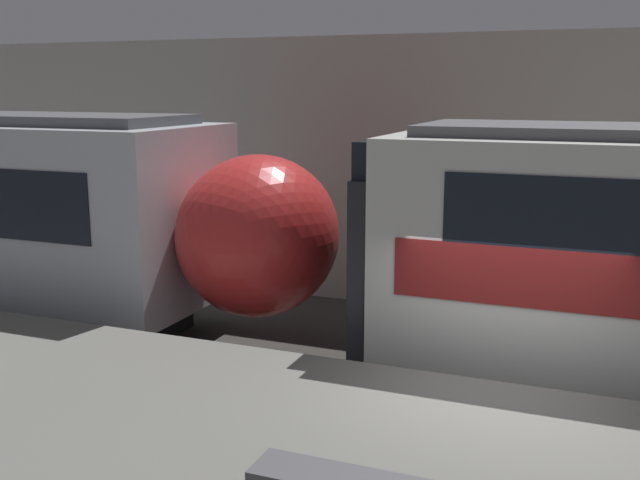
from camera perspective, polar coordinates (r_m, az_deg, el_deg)
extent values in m
plane|color=#33302D|center=(8.97, 13.11, -16.98)|extent=(120.00, 120.00, 0.00)
cube|color=#9E998E|center=(14.01, 17.44, 4.35)|extent=(50.00, 0.15, 5.20)
ellipsoid|color=red|center=(11.36, -4.72, 0.34)|extent=(2.42, 2.69, 2.45)
sphere|color=#F2EFCC|center=(11.07, -0.27, -2.24)|extent=(0.20, 0.20, 0.20)
cube|color=black|center=(10.64, 5.28, -0.93)|extent=(0.25, 2.87, 2.34)
cube|color=black|center=(10.45, 5.40, 5.34)|extent=(0.25, 2.57, 0.93)
sphere|color=#EA4C42|center=(10.17, 3.34, -3.86)|extent=(0.18, 0.18, 0.18)
sphere|color=#EA4C42|center=(11.39, 5.44, -2.21)|extent=(0.18, 0.18, 0.18)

